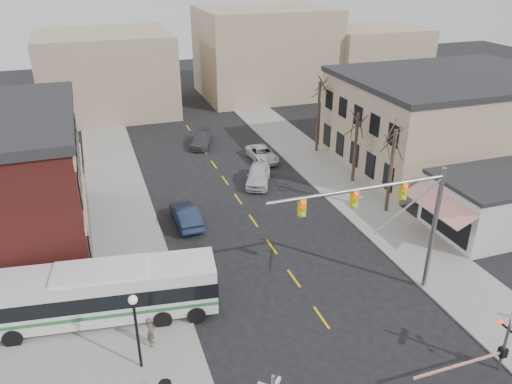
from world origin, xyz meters
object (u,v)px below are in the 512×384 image
at_px(traffic_signal_mast, 394,212).
at_px(car_b, 186,215).
at_px(street_lamp, 135,317).
at_px(car_d, 201,140).
at_px(rr_crossing_east, 499,340).
at_px(car_a, 258,175).
at_px(pedestrian_far, 108,290).
at_px(pedestrian_near, 151,332).
at_px(transit_bus, 103,292).
at_px(car_c, 262,154).

relative_size(traffic_signal_mast, car_b, 2.25).
distance_m(street_lamp, car_d, 31.88).
bearing_deg(rr_crossing_east, car_b, 119.77).
relative_size(car_a, pedestrian_far, 3.03).
height_order(car_b, pedestrian_near, pedestrian_near).
xyz_separation_m(rr_crossing_east, car_b, (-11.18, 19.55, -1.19)).
bearing_deg(pedestrian_far, car_b, -10.46).
bearing_deg(traffic_signal_mast, car_b, 126.60).
bearing_deg(street_lamp, pedestrian_far, 101.02).
relative_size(traffic_signal_mast, pedestrian_far, 6.64).
bearing_deg(transit_bus, car_c, 50.29).
distance_m(street_lamp, pedestrian_far, 6.33).
bearing_deg(car_b, street_lamp, 67.72).
distance_m(traffic_signal_mast, car_c, 23.58).
distance_m(traffic_signal_mast, pedestrian_far, 17.03).
bearing_deg(pedestrian_far, car_a, -18.69).
relative_size(rr_crossing_east, pedestrian_far, 3.51).
distance_m(transit_bus, pedestrian_near, 3.79).
height_order(transit_bus, rr_crossing_east, rr_crossing_east).
relative_size(traffic_signal_mast, pedestrian_near, 6.07).
xyz_separation_m(street_lamp, car_b, (5.13, 13.68, -2.41)).
height_order(traffic_signal_mast, pedestrian_near, traffic_signal_mast).
relative_size(rr_crossing_east, car_c, 1.18).
bearing_deg(car_d, transit_bus, -92.90).
height_order(traffic_signal_mast, car_a, traffic_signal_mast).
bearing_deg(car_b, transit_bus, 53.32).
height_order(rr_crossing_east, car_d, rr_crossing_east).
distance_m(street_lamp, car_b, 14.81).
xyz_separation_m(transit_bus, pedestrian_far, (0.22, 1.39, -0.89)).
relative_size(car_d, pedestrian_near, 2.70).
xyz_separation_m(car_a, pedestrian_near, (-12.02, -17.54, 0.17)).
bearing_deg(street_lamp, car_a, 55.99).
bearing_deg(car_d, pedestrian_near, -86.93).
xyz_separation_m(car_a, car_d, (-2.54, 11.22, -0.14)).
relative_size(traffic_signal_mast, car_a, 2.19).
bearing_deg(car_d, traffic_signal_mast, -60.28).
relative_size(car_b, car_c, 0.99).
bearing_deg(car_c, pedestrian_near, -124.33).
height_order(car_a, pedestrian_near, pedestrian_near).
bearing_deg(car_a, rr_crossing_east, -57.17).
distance_m(rr_crossing_east, pedestrian_near, 17.20).
bearing_deg(car_c, transit_bus, -131.95).
bearing_deg(car_b, traffic_signal_mast, 124.87).
xyz_separation_m(pedestrian_near, pedestrian_far, (-1.86, 4.46, -0.07)).
distance_m(street_lamp, car_a, 22.90).
bearing_deg(rr_crossing_east, car_c, 92.54).
distance_m(traffic_signal_mast, pedestrian_near, 14.58).
bearing_deg(car_d, car_b, -85.86).
distance_m(rr_crossing_east, car_c, 30.00).
height_order(traffic_signal_mast, rr_crossing_east, traffic_signal_mast).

